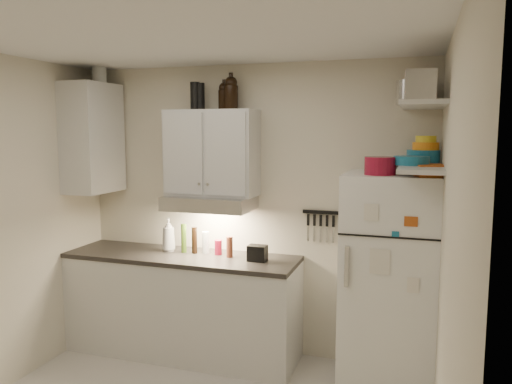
% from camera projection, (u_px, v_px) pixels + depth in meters
% --- Properties ---
extents(ceiling, '(3.20, 3.00, 0.02)m').
position_uv_depth(ceiling, '(168.00, 30.00, 2.94)').
color(ceiling, white).
rests_on(ceiling, ground).
extents(back_wall, '(3.20, 0.02, 2.60)m').
position_uv_depth(back_wall, '(251.00, 210.00, 4.53)').
color(back_wall, beige).
rests_on(back_wall, ground).
extents(right_wall, '(0.02, 3.00, 2.60)m').
position_uv_depth(right_wall, '(450.00, 270.00, 2.60)').
color(right_wall, beige).
rests_on(right_wall, ground).
extents(base_cabinet, '(2.10, 0.60, 0.88)m').
position_uv_depth(base_cabinet, '(182.00, 306.00, 4.51)').
color(base_cabinet, silver).
rests_on(base_cabinet, floor).
extents(countertop, '(2.10, 0.62, 0.04)m').
position_uv_depth(countertop, '(181.00, 257.00, 4.45)').
color(countertop, '#282522').
rests_on(countertop, base_cabinet).
extents(upper_cabinet, '(0.80, 0.33, 0.75)m').
position_uv_depth(upper_cabinet, '(212.00, 153.00, 4.39)').
color(upper_cabinet, silver).
rests_on(upper_cabinet, back_wall).
extents(side_cabinet, '(0.33, 0.55, 1.00)m').
position_uv_depth(side_cabinet, '(93.00, 138.00, 4.60)').
color(side_cabinet, silver).
rests_on(side_cabinet, left_wall).
extents(range_hood, '(0.76, 0.46, 0.12)m').
position_uv_depth(range_hood, '(210.00, 203.00, 4.38)').
color(range_hood, silver).
rests_on(range_hood, back_wall).
extents(fridge, '(0.70, 0.68, 1.70)m').
position_uv_depth(fridge, '(389.00, 282.00, 3.87)').
color(fridge, white).
rests_on(fridge, floor).
extents(shelf_hi, '(0.30, 0.95, 0.03)m').
position_uv_depth(shelf_hi, '(423.00, 105.00, 3.51)').
color(shelf_hi, silver).
rests_on(shelf_hi, right_wall).
extents(shelf_lo, '(0.30, 0.95, 0.03)m').
position_uv_depth(shelf_lo, '(421.00, 167.00, 3.56)').
color(shelf_lo, silver).
rests_on(shelf_lo, right_wall).
extents(knife_strip, '(0.42, 0.02, 0.03)m').
position_uv_depth(knife_strip, '(327.00, 213.00, 4.28)').
color(knife_strip, black).
rests_on(knife_strip, back_wall).
extents(dutch_oven, '(0.23, 0.23, 0.13)m').
position_uv_depth(dutch_oven, '(380.00, 166.00, 3.64)').
color(dutch_oven, maroon).
rests_on(dutch_oven, fridge).
extents(book_stack, '(0.25, 0.29, 0.08)m').
position_uv_depth(book_stack, '(430.00, 170.00, 3.51)').
color(book_stack, '#AD4C15').
rests_on(book_stack, fridge).
extents(spice_jar, '(0.09, 0.09, 0.11)m').
position_uv_depth(spice_jar, '(399.00, 166.00, 3.72)').
color(spice_jar, silver).
rests_on(spice_jar, fridge).
extents(stock_pot, '(0.29, 0.29, 0.18)m').
position_uv_depth(stock_pot, '(413.00, 93.00, 3.77)').
color(stock_pot, silver).
rests_on(stock_pot, shelf_hi).
extents(tin_a, '(0.21, 0.19, 0.19)m').
position_uv_depth(tin_a, '(422.00, 88.00, 3.42)').
color(tin_a, '#AAAAAD').
rests_on(tin_a, shelf_hi).
extents(tin_b, '(0.20, 0.20, 0.18)m').
position_uv_depth(tin_b, '(420.00, 85.00, 3.14)').
color(tin_b, '#AAAAAD').
rests_on(tin_b, shelf_hi).
extents(bowl_teal, '(0.25, 0.25, 0.10)m').
position_uv_depth(bowl_teal, '(423.00, 156.00, 3.81)').
color(bowl_teal, '#19698C').
rests_on(bowl_teal, shelf_lo).
extents(bowl_orange, '(0.20, 0.20, 0.06)m').
position_uv_depth(bowl_orange, '(426.00, 146.00, 3.80)').
color(bowl_orange, orange).
rests_on(bowl_orange, bowl_teal).
extents(bowl_yellow, '(0.15, 0.15, 0.05)m').
position_uv_depth(bowl_yellow, '(426.00, 139.00, 3.79)').
color(bowl_yellow, yellow).
rests_on(bowl_yellow, bowl_orange).
extents(plates, '(0.33, 0.33, 0.06)m').
position_uv_depth(plates, '(411.00, 161.00, 3.59)').
color(plates, '#19698C').
rests_on(plates, shelf_lo).
extents(growler_a, '(0.11, 0.11, 0.24)m').
position_uv_depth(growler_a, '(224.00, 96.00, 4.37)').
color(growler_a, black).
rests_on(growler_a, upper_cabinet).
extents(growler_b, '(0.13, 0.13, 0.29)m').
position_uv_depth(growler_b, '(231.00, 93.00, 4.30)').
color(growler_b, black).
rests_on(growler_b, upper_cabinet).
extents(thermos_a, '(0.09, 0.09, 0.24)m').
position_uv_depth(thermos_a, '(200.00, 97.00, 4.40)').
color(thermos_a, black).
rests_on(thermos_a, upper_cabinet).
extents(thermos_b, '(0.11, 0.11, 0.24)m').
position_uv_depth(thermos_b, '(195.00, 96.00, 4.39)').
color(thermos_b, black).
rests_on(thermos_b, upper_cabinet).
extents(side_jar, '(0.17, 0.17, 0.18)m').
position_uv_depth(side_jar, '(99.00, 74.00, 4.60)').
color(side_jar, silver).
rests_on(side_jar, side_cabinet).
extents(soap_bottle, '(0.17, 0.17, 0.34)m').
position_uv_depth(soap_bottle, '(169.00, 233.00, 4.55)').
color(soap_bottle, silver).
rests_on(soap_bottle, countertop).
extents(pepper_mill, '(0.06, 0.06, 0.18)m').
position_uv_depth(pepper_mill, '(230.00, 247.00, 4.35)').
color(pepper_mill, brown).
rests_on(pepper_mill, countertop).
extents(oil_bottle, '(0.06, 0.06, 0.26)m').
position_uv_depth(oil_bottle, '(184.00, 238.00, 4.52)').
color(oil_bottle, '#395816').
rests_on(oil_bottle, countertop).
extents(vinegar_bottle, '(0.05, 0.05, 0.24)m').
position_uv_depth(vinegar_bottle, '(194.00, 240.00, 4.48)').
color(vinegar_bottle, black).
rests_on(vinegar_bottle, countertop).
extents(clear_bottle, '(0.08, 0.08, 0.20)m').
position_uv_depth(clear_bottle, '(206.00, 242.00, 4.49)').
color(clear_bottle, silver).
rests_on(clear_bottle, countertop).
extents(red_jar, '(0.08, 0.08, 0.13)m').
position_uv_depth(red_jar, '(218.00, 247.00, 4.44)').
color(red_jar, maroon).
rests_on(red_jar, countertop).
extents(caddy, '(0.16, 0.11, 0.13)m').
position_uv_depth(caddy, '(257.00, 253.00, 4.23)').
color(caddy, black).
rests_on(caddy, countertop).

